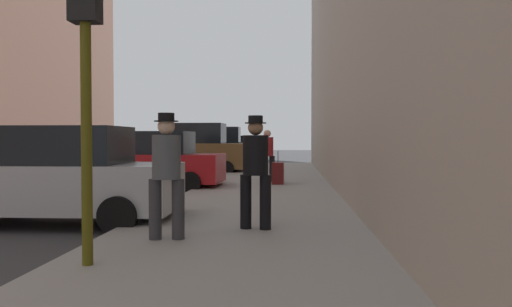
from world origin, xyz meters
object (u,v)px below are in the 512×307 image
Objects in this scene: fire_hydrant at (220,171)px; rolling_suitcase at (278,173)px; parked_red_hatchback at (154,162)px; parked_bronze_suv at (197,151)px; pedestrian_in_red_jacket at (267,153)px; pedestrian_with_beanie at (166,169)px; parked_dark_green_sedan at (231,149)px; traffic_light at (86,31)px; pedestrian_with_fedora at (256,166)px; parked_black_suv at (219,148)px; parked_silver_sedan at (63,178)px.

rolling_suitcase is at bearing -16.81° from fire_hydrant.
parked_bronze_suv reaches higher than parked_red_hatchback.
pedestrian_in_red_jacket is at bearing 117.69° from rolling_suitcase.
parked_bronze_suv is 2.61× the size of pedestrian_with_beanie.
parked_dark_green_sedan is 1.18× the size of traffic_light.
pedestrian_with_beanie is at bearing -73.32° from parked_red_hatchback.
parked_dark_green_sedan is 4.10× the size of rolling_suitcase.
pedestrian_with_fedora is (3.58, -14.03, 0.10)m from parked_bronze_suv.
parked_black_suv is 1.09× the size of parked_dark_green_sedan.
parked_silver_sedan is 7.69m from fire_hydrant.
parked_dark_green_sedan is at bearing 93.64° from traffic_light.
traffic_light is 2.25m from pedestrian_with_beanie.
traffic_light is (1.85, -3.36, 1.91)m from parked_silver_sedan.
traffic_light reaches higher than parked_silver_sedan.
parked_silver_sedan is 6.07m from parked_red_hatchback.
parked_black_suv is 5.97m from parked_dark_green_sedan.
parked_red_hatchback and parked_dark_green_sedan have the same top height.
parked_silver_sedan is 3.73m from pedestrian_with_fedora.
pedestrian_with_beanie is 8.90m from rolling_suitcase.
traffic_light is (1.85, -16.37, 1.73)m from parked_bronze_suv.
pedestrian_with_beanie is at bearing -86.44° from fire_hydrant.
fire_hydrant is (1.80, -18.31, -0.35)m from parked_dark_green_sedan.
pedestrian_with_fedora is at bearing -91.12° from rolling_suitcase.
parked_black_suv is 1.29× the size of traffic_light.
parked_silver_sedan is at bearing 164.28° from pedestrian_with_fedora.
parked_silver_sedan and parked_dark_green_sedan have the same top height.
rolling_suitcase is at bearing 61.53° from parked_silver_sedan.
pedestrian_in_red_jacket is 1.64× the size of rolling_suitcase.
parked_red_hatchback is at bearing -155.63° from pedestrian_in_red_jacket.
parked_black_suv is at bearing 94.57° from traffic_light.
parked_red_hatchback is 2.40× the size of pedestrian_with_beanie.
pedestrian_with_fedora is (0.22, -8.60, 0.03)m from pedestrian_in_red_jacket.
pedestrian_with_fedora and pedestrian_with_beanie have the same top height.
parked_bronze_suv is 6.60× the size of fire_hydrant.
pedestrian_in_red_jacket reaches higher than parked_dark_green_sedan.
pedestrian_with_beanie reaches higher than fire_hydrant.
pedestrian_in_red_jacket is (1.56, 0.13, 0.61)m from fire_hydrant.
parked_dark_green_sedan is at bearing 100.46° from pedestrian_in_red_jacket.
pedestrian_with_beanie is at bearing -95.87° from pedestrian_in_red_jacket.
pedestrian_with_beanie is at bearing -80.91° from parked_bronze_suv.
pedestrian_in_red_jacket is 1.01m from rolling_suitcase.
fire_hydrant is at bearing 37.70° from parked_red_hatchback.
rolling_suitcase is at bearing 88.88° from pedestrian_with_fedora.
parked_red_hatchback is 1.18× the size of traffic_light.
pedestrian_with_beanie is at bearing -83.73° from parked_black_suv.
rolling_suitcase is at bearing -62.31° from pedestrian_in_red_jacket.
fire_hydrant is at bearing -72.02° from parked_bronze_suv.
parked_black_suv is at bearing 90.00° from parked_red_hatchback.
parked_black_suv is 2.61× the size of pedestrian_with_beanie.
parked_black_suv reaches higher than parked_silver_sedan.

